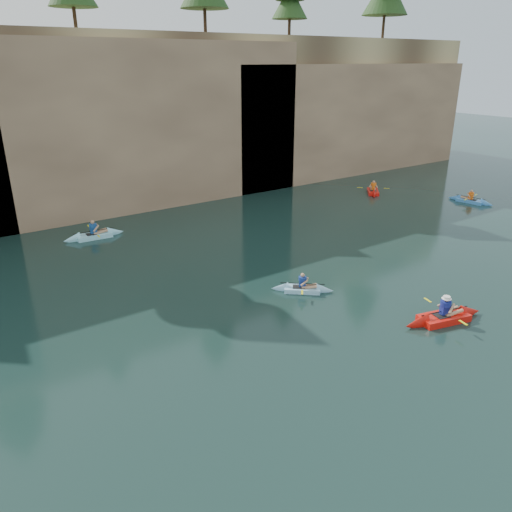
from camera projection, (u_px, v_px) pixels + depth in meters
ground at (364, 361)px, 17.32m from camera, size 160.00×160.00×0.00m
cliff at (81, 113)px, 38.04m from camera, size 70.00×16.00×12.00m
cliff_slab_center at (145, 124)px, 33.56m from camera, size 24.00×2.40×11.40m
cliff_slab_east at (356, 118)px, 44.47m from camera, size 26.00×2.40×9.84m
sea_cave_center at (65, 199)px, 31.38m from camera, size 3.50×1.00×3.20m
sea_cave_east at (249, 164)px, 38.58m from camera, size 5.00×1.00×4.50m
main_kayaker at (444, 317)px, 19.90m from camera, size 3.75×2.42×1.36m
kayaker_ltblue_near at (302, 289)px, 22.48m from camera, size 2.58×2.33×1.11m
kayaker_red_far at (373, 191)px, 39.07m from camera, size 2.85×3.03×1.25m
kayaker_ltblue_mid at (94, 235)px, 29.23m from camera, size 3.56×2.62×1.35m
kayaker_blue_east at (470, 201)px, 36.53m from camera, size 2.29×3.38×1.17m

